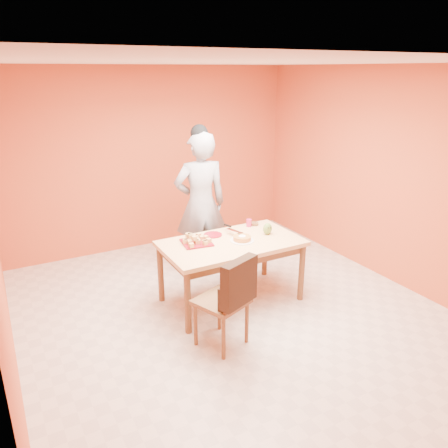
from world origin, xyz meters
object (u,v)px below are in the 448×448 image
magenta_glass (249,223)px  checker_tin (254,224)px  dining_table (231,249)px  red_dinner_plate (213,235)px  sponge_cake (242,238)px  pastry_platter (197,243)px  person (201,204)px  egg_ornament (267,229)px  dining_chair (222,300)px

magenta_glass → checker_tin: 0.09m
dining_table → magenta_glass: (0.44, 0.34, 0.14)m
red_dinner_plate → sponge_cake: 0.39m
pastry_platter → red_dinner_plate: (0.28, 0.14, -0.00)m
checker_tin → sponge_cake: bearing=-136.4°
person → red_dinner_plate: (-0.15, -0.63, -0.19)m
red_dinner_plate → egg_ornament: size_ratio=1.55×
person → egg_ornament: (0.45, -0.92, -0.13)m
person → checker_tin: 0.76m
pastry_platter → checker_tin: bearing=12.9°
person → checker_tin: (0.48, -0.56, -0.18)m
person → egg_ornament: bearing=125.2°
dining_table → red_dinner_plate: red_dinner_plate is taller
person → checker_tin: size_ratio=18.00×
dining_chair → pastry_platter: 0.94m
sponge_cake → dining_chair: bearing=-132.5°
sponge_cake → red_dinner_plate: bearing=122.8°
dining_chair → egg_ornament: size_ratio=6.93×
pastry_platter → checker_tin: 0.93m
egg_ornament → magenta_glass: 0.35m
person → pastry_platter: bearing=70.3°
dining_table → dining_chair: dining_chair is taller
person → dining_chair: bearing=80.2°
pastry_platter → sponge_cake: bearing=-21.2°
dining_table → pastry_platter: pastry_platter is taller
dining_table → red_dinner_plate: (-0.10, 0.28, 0.10)m
person → magenta_glass: 0.71m
pastry_platter → magenta_glass: magenta_glass is taller
red_dinner_plate → magenta_glass: size_ratio=2.32×
egg_ornament → magenta_glass: bearing=117.2°
person → pastry_platter: size_ratio=5.95×
dining_table → checker_tin: checker_tin is taller
dining_table → magenta_glass: 0.57m
sponge_cake → magenta_glass: magenta_glass is taller
dining_table → magenta_glass: magenta_glass is taller
dining_chair → checker_tin: bearing=24.7°
dining_chair → egg_ornament: 1.30m
magenta_glass → dining_table: bearing=-143.0°
person → sponge_cake: 0.98m
red_dinner_plate → egg_ornament: (0.59, -0.28, 0.06)m
dining_table → pastry_platter: size_ratio=4.97×
red_dinner_plate → magenta_glass: (0.54, 0.06, 0.04)m
dining_table → egg_ornament: 0.52m
egg_ornament → person: bearing=134.8°
red_dinner_plate → checker_tin: bearing=6.5°
dining_chair → sponge_cake: 0.99m
pastry_platter → red_dinner_plate: 0.31m
dining_chair → egg_ornament: dining_chair is taller
person → pastry_platter: (-0.43, -0.77, -0.19)m
egg_ornament → dining_chair: bearing=-125.0°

